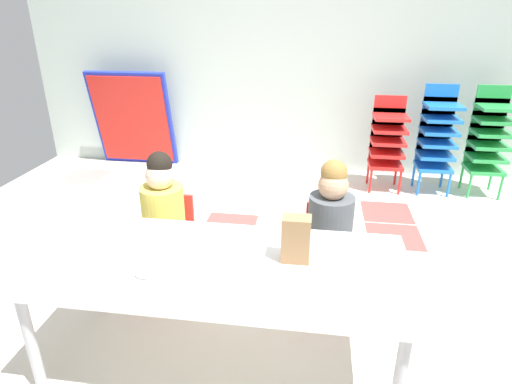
{
  "coord_description": "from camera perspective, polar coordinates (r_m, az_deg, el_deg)",
  "views": [
    {
      "loc": [
        0.23,
        -2.22,
        1.67
      ],
      "look_at": [
        -0.05,
        -0.35,
        0.86
      ],
      "focal_mm": 29.73,
      "sensor_mm": 36.0,
      "label": 1
    }
  ],
  "objects": [
    {
      "name": "ground_plane",
      "position": [
        2.8,
        1.92,
        -13.77
      ],
      "size": [
        5.91,
        4.9,
        0.02
      ],
      "color": "silver"
    },
    {
      "name": "seated_child_near_camera",
      "position": [
        2.65,
        -12.32,
        -2.36
      ],
      "size": [
        0.32,
        0.31,
        0.92
      ],
      "color": "red",
      "rests_on": "ground_plane"
    },
    {
      "name": "back_wall",
      "position": [
        4.69,
        5.81,
        19.38
      ],
      "size": [
        5.91,
        0.1,
        2.74
      ],
      "primitive_type": "cube",
      "color": "#B2C1B7",
      "rests_on": "ground_plane"
    },
    {
      "name": "paper_plate_near_edge",
      "position": [
        1.94,
        -14.51,
        -10.75
      ],
      "size": [
        0.18,
        0.18,
        0.01
      ],
      "primitive_type": "cylinder",
      "color": "white",
      "rests_on": "craft_table"
    },
    {
      "name": "kid_chair_green_stack",
      "position": [
        4.62,
        28.83,
        6.6
      ],
      "size": [
        0.32,
        0.3,
        1.04
      ],
      "color": "green",
      "rests_on": "ground_plane"
    },
    {
      "name": "paper_bag_brown",
      "position": [
        1.94,
        5.4,
        -6.31
      ],
      "size": [
        0.13,
        0.09,
        0.22
      ],
      "primitive_type": "cube",
      "color": "#9E754C",
      "rests_on": "craft_table"
    },
    {
      "name": "kid_chair_blue_stack",
      "position": [
        4.47,
        23.2,
        7.15
      ],
      "size": [
        0.32,
        0.3,
        1.04
      ],
      "color": "blue",
      "rests_on": "ground_plane"
    },
    {
      "name": "seated_child_middle_seat",
      "position": [
        2.5,
        9.97,
        -3.82
      ],
      "size": [
        0.33,
        0.33,
        0.92
      ],
      "color": "red",
      "rests_on": "ground_plane"
    },
    {
      "name": "donut_powdered_on_plate",
      "position": [
        1.93,
        -14.56,
        -10.33
      ],
      "size": [
        0.1,
        0.1,
        0.03
      ],
      "primitive_type": "torus",
      "color": "white",
      "rests_on": "craft_table"
    },
    {
      "name": "paper_plate_center_table",
      "position": [
        2.1,
        -11.82,
        -7.59
      ],
      "size": [
        0.18,
        0.18,
        0.01
      ],
      "primitive_type": "cylinder",
      "color": "white",
      "rests_on": "craft_table"
    },
    {
      "name": "folded_activity_table",
      "position": [
        5.05,
        -16.23,
        9.32
      ],
      "size": [
        0.9,
        0.29,
        1.09
      ],
      "color": "#1E33BF",
      "rests_on": "ground_plane"
    },
    {
      "name": "kid_chair_red_stack",
      "position": [
        4.39,
        17.28,
        6.9
      ],
      "size": [
        0.32,
        0.3,
        0.92
      ],
      "color": "red",
      "rests_on": "ground_plane"
    },
    {
      "name": "craft_table",
      "position": [
        2.01,
        -5.07,
        -10.48
      ],
      "size": [
        1.75,
        0.75,
        0.61
      ],
      "color": "white",
      "rests_on": "ground_plane"
    }
  ]
}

